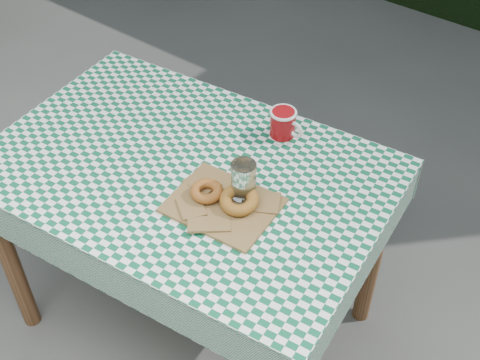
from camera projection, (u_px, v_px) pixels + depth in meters
name	position (u px, v px, depth m)	size (l,w,h in m)	color
ground	(149.00, 344.00, 2.29)	(60.00, 60.00, 0.00)	#494A45
table	(192.00, 252.00, 2.12)	(1.16, 0.77, 0.75)	brown
tablecloth	(185.00, 169.00, 1.86)	(1.18, 0.79, 0.01)	#0D5334
paper_bag	(223.00, 204.00, 1.74)	(0.29, 0.23, 0.02)	olive
bagel_front	(207.00, 191.00, 1.74)	(0.09, 0.09, 0.03)	#9D4920
bagel_back	(239.00, 200.00, 1.71)	(0.11, 0.11, 0.03)	#A26D21
coffee_mug	(283.00, 123.00, 1.94)	(0.16, 0.16, 0.09)	maroon
drinking_glass	(244.00, 182.00, 1.72)	(0.07, 0.07, 0.13)	white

